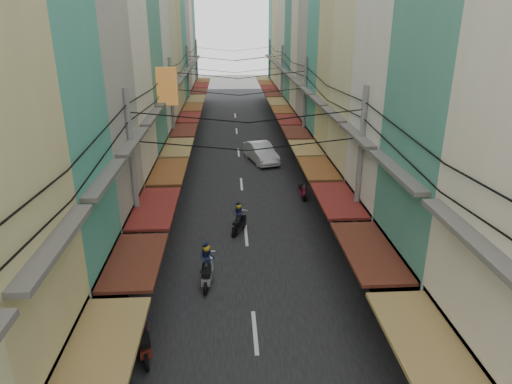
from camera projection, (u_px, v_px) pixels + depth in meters
name	position (u px, v px, depth m)	size (l,w,h in m)	color
ground	(252.00, 301.00, 18.55)	(160.00, 160.00, 0.00)	slate
road	(239.00, 159.00, 37.20)	(10.00, 80.00, 0.02)	black
sidewalk_left	(159.00, 160.00, 36.83)	(3.00, 80.00, 0.06)	slate
sidewalk_right	(318.00, 158.00, 37.57)	(3.00, 80.00, 0.06)	slate
building_row_left	(119.00, 34.00, 30.07)	(7.80, 67.67, 23.70)	silver
building_row_right	(355.00, 40.00, 30.99)	(7.80, 68.98, 22.59)	teal
utility_poles	(240.00, 86.00, 30.21)	(10.20, 66.13, 8.20)	gray
white_car	(261.00, 162.00, 36.65)	(5.38, 2.11, 1.90)	silver
bicycle	(404.00, 288.00, 19.45)	(0.62, 1.64, 1.13)	black
moving_scooters	(211.00, 267.00, 19.93)	(8.05, 16.04, 2.02)	black
parked_scooters	(364.00, 346.00, 15.32)	(12.98, 15.24, 0.94)	black
pedestrians	(157.00, 244.00, 21.02)	(12.98, 26.47, 2.23)	black
market_umbrella	(446.00, 282.00, 15.75)	(2.40, 2.40, 2.53)	#B2B2B7
traffic_sign	(431.00, 346.00, 12.88)	(0.10, 0.63, 2.88)	gray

